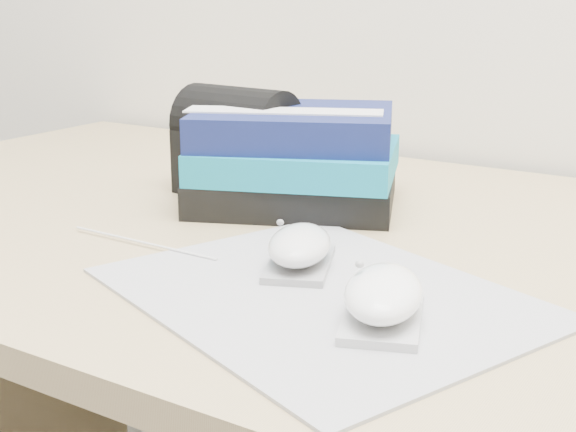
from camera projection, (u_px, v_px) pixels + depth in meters
The scene contains 7 objects.
desk at pixel (389, 402), 1.00m from camera, with size 1.60×0.80×0.73m.
mousepad at pixel (320, 294), 0.71m from camera, with size 0.37×0.29×0.00m, color gray.
mouse_rear at pixel (300, 248), 0.77m from camera, with size 0.10×0.12×0.04m.
mouse_front at pixel (383, 297), 0.65m from camera, with size 0.10×0.13×0.05m.
usb_cable at pixel (143, 242), 0.84m from camera, with size 0.00×0.00×0.20m, color white.
book_stack at pixel (295, 159), 0.99m from camera, with size 0.30×0.27×0.12m.
pouch at pixel (237, 142), 1.04m from camera, with size 0.15×0.11×0.14m.
Camera 1 is at (0.37, 0.82, 1.00)m, focal length 50.00 mm.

